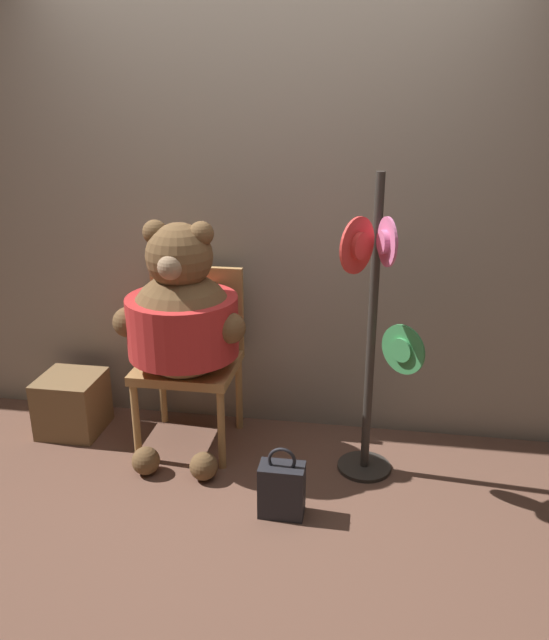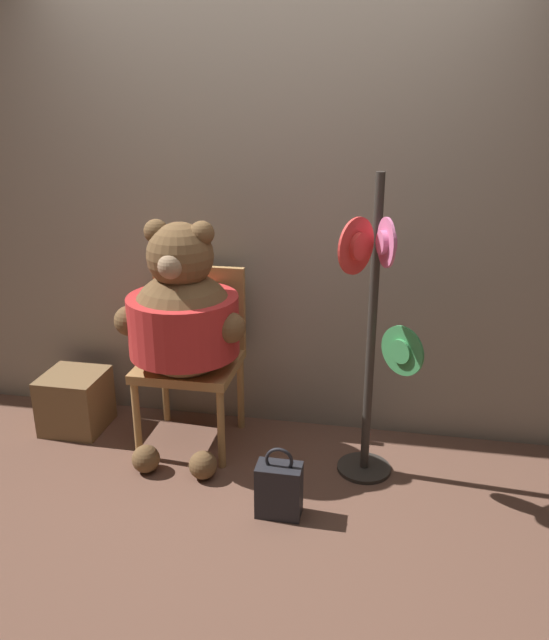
# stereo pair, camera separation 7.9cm
# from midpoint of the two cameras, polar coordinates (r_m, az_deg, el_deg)

# --- Properties ---
(ground_plane) EXTENTS (14.00, 14.00, 0.00)m
(ground_plane) POSITION_cam_midpoint_polar(r_m,az_deg,el_deg) (3.28, -3.12, -14.63)
(ground_plane) COLOR brown
(wall_back) EXTENTS (8.00, 0.10, 2.37)m
(wall_back) POSITION_cam_midpoint_polar(r_m,az_deg,el_deg) (3.47, -0.97, 8.73)
(wall_back) COLOR gray
(wall_back) RESTS_ON ground_plane
(chair) EXTENTS (0.52, 0.49, 0.97)m
(chair) POSITION_cam_midpoint_polar(r_m,az_deg,el_deg) (3.47, -8.23, -2.67)
(chair) COLOR #B2844C
(chair) RESTS_ON ground_plane
(teddy_bear) EXTENTS (0.69, 0.61, 1.28)m
(teddy_bear) POSITION_cam_midpoint_polar(r_m,az_deg,el_deg) (3.24, -9.14, 0.08)
(teddy_bear) COLOR brown
(teddy_bear) RESTS_ON ground_plane
(hat_display_rack) EXTENTS (0.40, 0.39, 1.54)m
(hat_display_rack) POSITION_cam_midpoint_polar(r_m,az_deg,el_deg) (3.00, 8.36, -1.21)
(hat_display_rack) COLOR #332D28
(hat_display_rack) RESTS_ON ground_plane
(handbag_on_ground) EXTENTS (0.21, 0.12, 0.36)m
(handbag_on_ground) POSITION_cam_midpoint_polar(r_m,az_deg,el_deg) (3.00, -0.12, -15.18)
(handbag_on_ground) COLOR #232328
(handbag_on_ground) RESTS_ON ground_plane
(wooden_crate) EXTENTS (0.34, 0.34, 0.34)m
(wooden_crate) POSITION_cam_midpoint_polar(r_m,az_deg,el_deg) (3.85, -18.57, -7.26)
(wooden_crate) COLOR brown
(wooden_crate) RESTS_ON ground_plane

